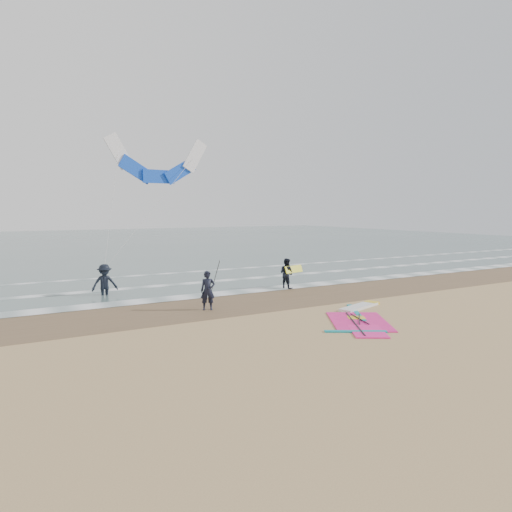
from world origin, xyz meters
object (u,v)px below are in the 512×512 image
windsurf_rig (360,317)px  person_walking (286,273)px  person_standing (208,291)px  surf_kite (158,165)px  person_wading (104,277)px

windsurf_rig → person_walking: (1.12, 7.03, 0.79)m
windsurf_rig → person_walking: bearing=81.0°
windsurf_rig → person_walking: person_walking is taller
person_standing → surf_kite: 9.56m
windsurf_rig → person_standing: (-4.66, 4.23, 0.80)m
surf_kite → person_walking: bearing=-41.1°
windsurf_rig → person_standing: person_standing is taller
person_standing → person_wading: bearing=141.1°
windsurf_rig → surf_kite: bearing=110.1°
person_walking → surf_kite: 9.30m
windsurf_rig → person_walking: size_ratio=3.10×
person_wading → person_walking: bearing=-15.1°
person_walking → person_wading: person_wading is taller
windsurf_rig → surf_kite: 14.20m
person_wading → surf_kite: bearing=32.5°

